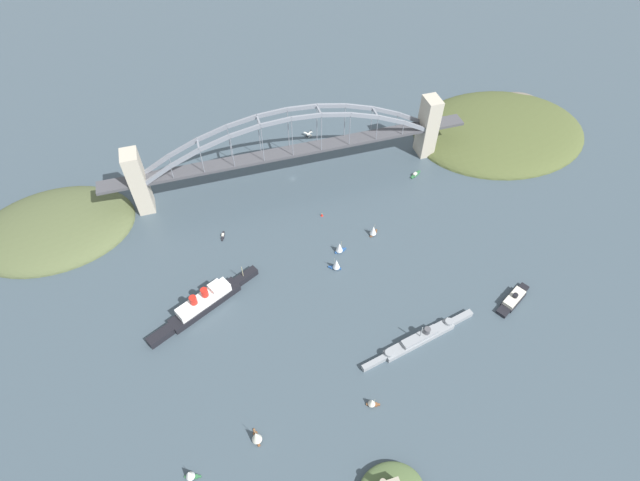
% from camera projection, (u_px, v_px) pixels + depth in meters
% --- Properties ---
extents(ground_plane, '(1400.00, 1400.00, 0.00)m').
position_uv_depth(ground_plane, '(293.00, 178.00, 413.29)').
color(ground_plane, '#3D4C56').
extents(harbor_arch_bridge, '(299.27, 17.09, 65.37)m').
position_uv_depth(harbor_arch_bridge, '(291.00, 150.00, 390.91)').
color(harbor_arch_bridge, '#BCB29E').
rests_on(harbor_arch_bridge, ground).
extents(headland_west_shore, '(161.58, 128.49, 25.28)m').
position_uv_depth(headland_west_shore, '(499.00, 131.00, 455.69)').
color(headland_west_shore, '#4C562D').
rests_on(headland_west_shore, ground).
extents(headland_east_shore, '(119.04, 91.59, 24.27)m').
position_uv_depth(headland_east_shore, '(58.00, 228.00, 376.37)').
color(headland_east_shore, '#515B38').
rests_on(headland_east_shore, ground).
extents(ocean_liner, '(79.51, 44.27, 17.99)m').
position_uv_depth(ocean_liner, '(204.00, 303.00, 325.33)').
color(ocean_liner, black).
rests_on(ocean_liner, ground).
extents(naval_cruiser, '(83.27, 20.77, 16.52)m').
position_uv_depth(naval_cruiser, '(420.00, 338.00, 310.84)').
color(naval_cruiser, gray).
rests_on(naval_cruiser, ground).
extents(harbor_ferry_steamer, '(32.13, 21.69, 7.57)m').
position_uv_depth(harbor_ferry_steamer, '(513.00, 299.00, 330.85)').
color(harbor_ferry_steamer, black).
rests_on(harbor_ferry_steamer, ground).
extents(seaplane_taxiing_near_bridge, '(8.64, 8.66, 4.91)m').
position_uv_depth(seaplane_taxiing_near_bridge, '(309.00, 134.00, 448.76)').
color(seaplane_taxiing_near_bridge, '#B7B7B2').
rests_on(seaplane_taxiing_near_bridge, ground).
extents(small_boat_0, '(6.20, 10.42, 11.94)m').
position_uv_depth(small_boat_0, '(256.00, 436.00, 268.37)').
color(small_boat_0, brown).
rests_on(small_boat_0, ground).
extents(small_boat_1, '(7.98, 5.60, 7.80)m').
position_uv_depth(small_boat_1, '(372.00, 402.00, 282.83)').
color(small_boat_1, brown).
rests_on(small_boat_1, ground).
extents(small_boat_2, '(9.36, 6.04, 10.78)m').
position_uv_depth(small_boat_2, '(339.00, 247.00, 357.18)').
color(small_boat_2, '#234C8C').
rests_on(small_boat_2, ground).
extents(small_boat_3, '(11.35, 7.82, 2.59)m').
position_uv_depth(small_boat_3, '(415.00, 174.00, 414.87)').
color(small_boat_3, '#2D6B3D').
rests_on(small_boat_3, ground).
extents(small_boat_4, '(3.86, 9.28, 1.76)m').
position_uv_depth(small_boat_4, '(223.00, 236.00, 370.23)').
color(small_boat_4, black).
rests_on(small_boat_4, ground).
extents(small_boat_5, '(8.78, 5.99, 9.49)m').
position_uv_depth(small_boat_5, '(189.00, 475.00, 256.61)').
color(small_boat_5, '#2D6B3D').
rests_on(small_boat_5, ground).
extents(small_boat_6, '(8.90, 7.00, 11.18)m').
position_uv_depth(small_boat_6, '(336.00, 264.00, 346.80)').
color(small_boat_6, '#234C8C').
rests_on(small_boat_6, ground).
extents(small_boat_7, '(8.32, 7.36, 10.52)m').
position_uv_depth(small_boat_7, '(373.00, 230.00, 368.21)').
color(small_boat_7, brown).
rests_on(small_boat_7, ground).
extents(channel_marker_buoy, '(2.20, 2.20, 2.75)m').
position_uv_depth(channel_marker_buoy, '(322.00, 215.00, 383.86)').
color(channel_marker_buoy, red).
rests_on(channel_marker_buoy, ground).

